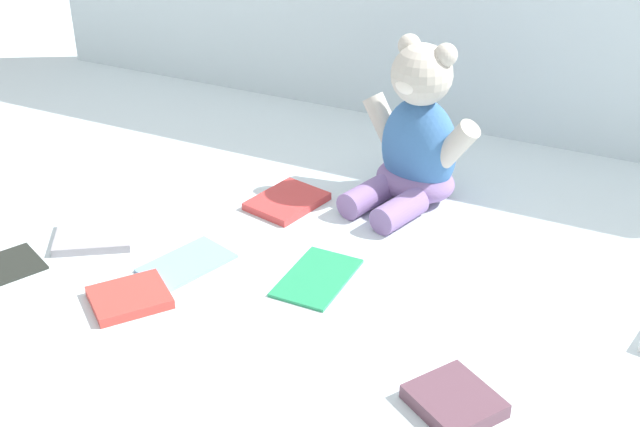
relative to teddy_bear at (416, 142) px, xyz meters
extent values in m
plane|color=silver|center=(-0.05, -0.17, -0.10)|extent=(3.20, 3.20, 0.00)
ellipsoid|color=#3F72B2|center=(0.00, 0.01, -0.01)|extent=(0.15, 0.13, 0.17)
ellipsoid|color=#8C6BA5|center=(0.00, 0.00, -0.07)|extent=(0.16, 0.14, 0.06)
sphere|color=beige|center=(0.00, 0.00, 0.11)|extent=(0.12, 0.12, 0.10)
ellipsoid|color=white|center=(-0.01, -0.03, 0.11)|extent=(0.05, 0.04, 0.03)
sphere|color=beige|center=(-0.03, 0.02, 0.15)|extent=(0.04, 0.04, 0.04)
sphere|color=beige|center=(0.04, 0.00, 0.15)|extent=(0.04, 0.04, 0.04)
cylinder|color=beige|center=(-0.07, 0.02, 0.02)|extent=(0.09, 0.06, 0.09)
cylinder|color=beige|center=(0.07, -0.02, 0.02)|extent=(0.09, 0.06, 0.09)
cylinder|color=#8C6BA5|center=(-0.06, -0.07, -0.08)|extent=(0.07, 0.10, 0.04)
cylinder|color=#8C6BA5|center=(0.01, -0.09, -0.08)|extent=(0.07, 0.10, 0.04)
cube|color=#D33B3A|center=(-0.17, -0.11, -0.09)|extent=(0.11, 0.13, 0.01)
cube|color=#65414F|center=(0.21, -0.45, -0.09)|extent=(0.12, 0.12, 0.02)
cube|color=#D84139|center=(-0.24, -0.44, -0.09)|extent=(0.13, 0.13, 0.01)
cube|color=#83B0D2|center=(-0.22, -0.33, -0.09)|extent=(0.11, 0.15, 0.01)
cube|color=#A39EA6|center=(-0.38, -0.34, -0.09)|extent=(0.14, 0.14, 0.01)
cube|color=#289C5F|center=(-0.04, -0.28, -0.09)|extent=(0.08, 0.14, 0.01)
camera|label=1|loc=(0.38, -1.14, 0.55)|focal=46.21mm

